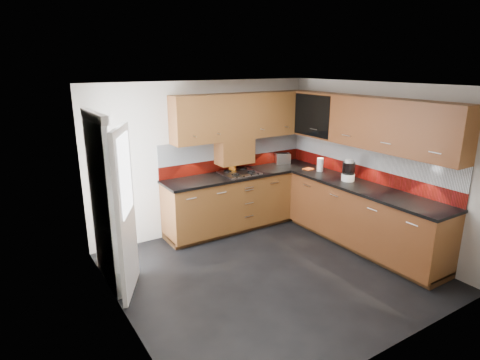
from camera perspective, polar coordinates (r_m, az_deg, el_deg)
room at (r=4.89m, az=4.72°, el=2.64°), size 4.00×3.80×2.64m
base_cabinets at (r=6.38m, az=8.32°, el=-4.19°), size 2.70×3.20×0.95m
countertop at (r=6.21m, az=8.48°, el=-0.08°), size 2.72×3.22×0.04m
backsplash at (r=6.44m, az=8.80°, el=3.17°), size 2.70×3.20×0.54m
upper_cabinets at (r=6.19m, az=9.62°, el=8.53°), size 2.50×3.20×0.72m
extractor_hood at (r=6.50m, az=-0.82°, el=4.12°), size 0.60×0.33×0.40m
glass_cabinet at (r=6.72m, az=11.10°, el=9.28°), size 0.32×0.80×0.66m
back_door at (r=4.93m, az=-17.77°, el=-3.63°), size 0.42×1.19×2.04m
gas_hob at (r=6.44m, az=-0.03°, el=1.03°), size 0.58×0.51×0.04m
utensil_pot at (r=6.59m, az=-1.10°, el=2.10°), size 0.12×0.12×0.43m
toaster at (r=7.14m, az=6.09°, el=3.06°), size 0.30×0.24×0.19m
food_processor at (r=6.24m, az=15.17°, el=1.23°), size 0.20×0.20×0.33m
paper_towel at (r=6.70m, az=11.33°, el=2.15°), size 0.11×0.11×0.22m
orange_cloth at (r=6.80m, az=9.72°, el=1.55°), size 0.17×0.15×0.02m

